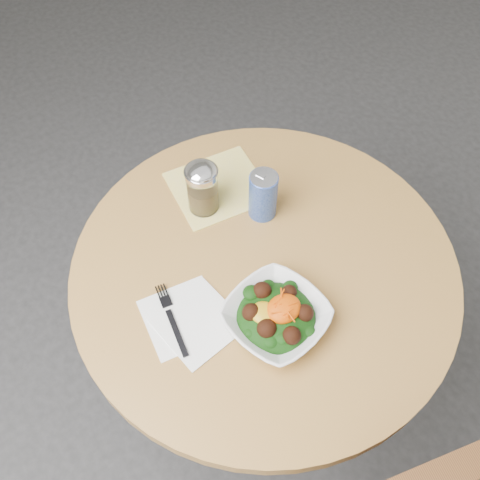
# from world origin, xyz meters

# --- Properties ---
(ground) EXTENTS (6.00, 6.00, 0.00)m
(ground) POSITION_xyz_m (0.00, 0.00, 0.00)
(ground) COLOR #2A2A2C
(ground) RESTS_ON ground
(table) EXTENTS (0.90, 0.90, 0.75)m
(table) POSITION_xyz_m (0.00, 0.00, 0.55)
(table) COLOR black
(table) RESTS_ON ground
(cloth_napkin) EXTENTS (0.26, 0.25, 0.00)m
(cloth_napkin) POSITION_xyz_m (0.05, 0.26, 0.75)
(cloth_napkin) COLOR yellow
(cloth_napkin) RESTS_ON table
(paper_napkins) EXTENTS (0.20, 0.21, 0.00)m
(paper_napkins) POSITION_xyz_m (-0.22, -0.02, 0.75)
(paper_napkins) COLOR white
(paper_napkins) RESTS_ON table
(salad_bowl) EXTENTS (0.24, 0.24, 0.08)m
(salad_bowl) POSITION_xyz_m (-0.07, -0.13, 0.78)
(salad_bowl) COLOR white
(salad_bowl) RESTS_ON table
(fork) EXTENTS (0.06, 0.18, 0.00)m
(fork) POSITION_xyz_m (-0.25, 0.01, 0.76)
(fork) COLOR black
(fork) RESTS_ON table
(spice_shaker) EXTENTS (0.08, 0.08, 0.14)m
(spice_shaker) POSITION_xyz_m (-0.02, 0.22, 0.82)
(spice_shaker) COLOR silver
(spice_shaker) RESTS_ON table
(beverage_can) EXTENTS (0.07, 0.07, 0.13)m
(beverage_can) POSITION_xyz_m (0.09, 0.12, 0.82)
(beverage_can) COLOR navy
(beverage_can) RESTS_ON table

